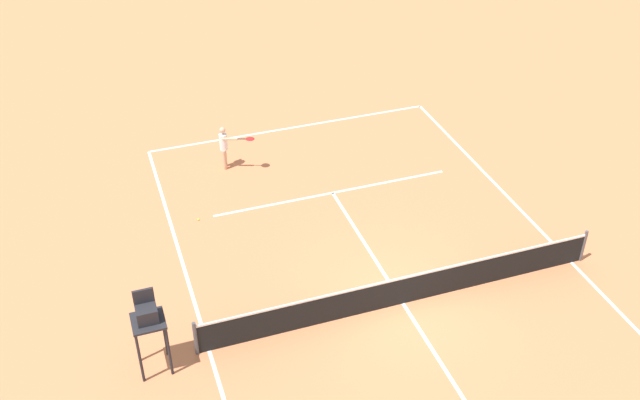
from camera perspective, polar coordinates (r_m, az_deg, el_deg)
The scene contains 6 objects.
ground_plane at distance 20.99m, azimuth 6.32°, elevation -7.81°, with size 60.00×60.00×0.00m, color #D37A4C.
court_lines at distance 20.98m, azimuth 6.32°, elevation -7.80°, with size 10.97×20.89×0.01m.
tennis_net at distance 20.65m, azimuth 6.40°, elevation -6.80°, with size 11.57×0.10×1.07m.
player_serving at distance 26.11m, azimuth -7.24°, elevation 4.23°, with size 1.17×0.89×1.62m.
tennis_ball at distance 24.13m, azimuth -9.23°, elevation -1.46°, with size 0.07×0.07×0.07m, color #CCE033.
umpire_chair at distance 18.54m, azimuth -12.96°, elevation -8.87°, with size 0.80×0.80×2.41m.
Camera 1 is at (7.16, 13.73, 14.16)m, focal length 42.08 mm.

